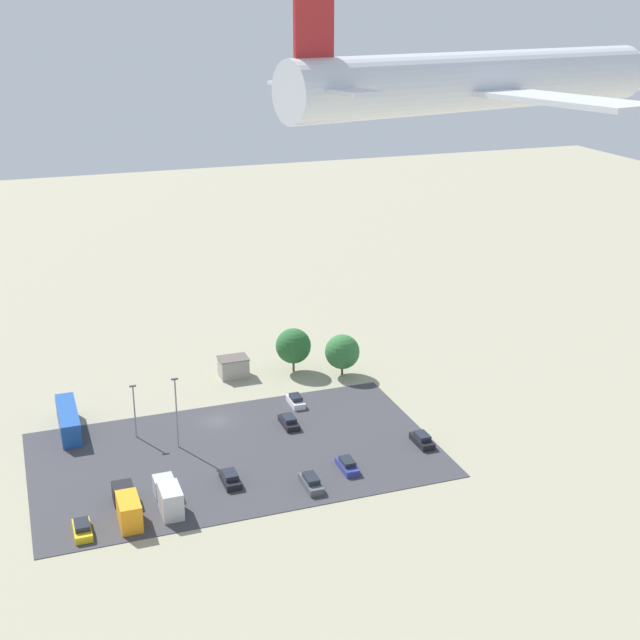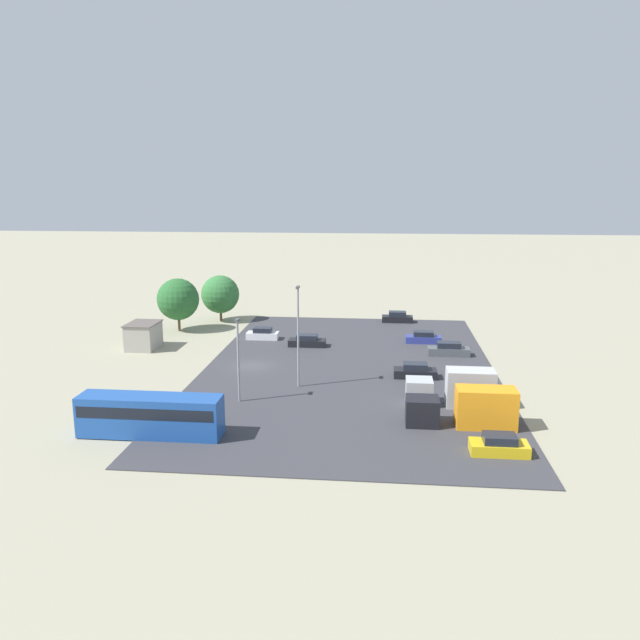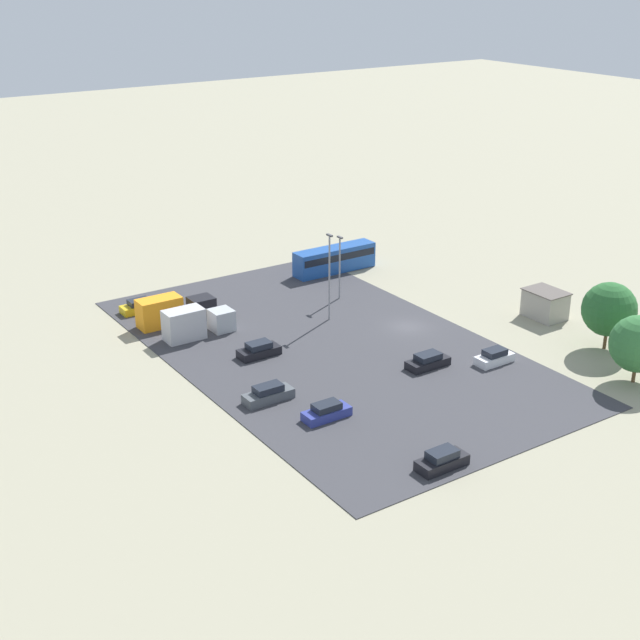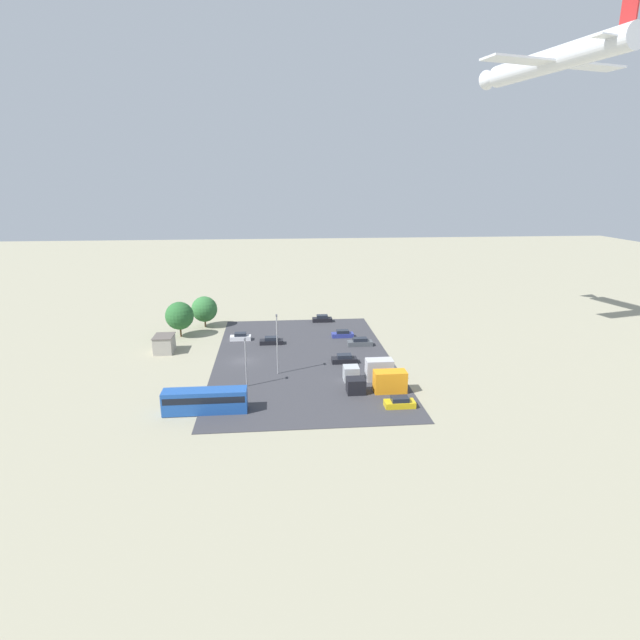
{
  "view_description": "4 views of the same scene",
  "coord_description": "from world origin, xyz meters",
  "px_view_note": "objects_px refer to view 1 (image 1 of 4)",
  "views": [
    {
      "loc": [
        24.67,
        112.35,
        56.25
      ],
      "look_at": [
        -3.77,
        32.96,
        25.95
      ],
      "focal_mm": 50.0,
      "sensor_mm": 36.0,
      "label": 1
    },
    {
      "loc": [
        64.75,
        14.05,
        19.35
      ],
      "look_at": [
        0.84,
        7.58,
        5.56
      ],
      "focal_mm": 35.0,
      "sensor_mm": 36.0,
      "label": 2
    },
    {
      "loc": [
        -69.99,
        58.7,
        38.04
      ],
      "look_at": [
        -3.64,
        14.19,
        5.35
      ],
      "focal_mm": 50.0,
      "sensor_mm": 36.0,
      "label": 3
    },
    {
      "loc": [
        83.48,
        5.95,
        30.25
      ],
      "look_at": [
        2.17,
        13.4,
        7.79
      ],
      "focal_mm": 28.0,
      "sensor_mm": 36.0,
      "label": 4
    }
  ],
  "objects_px": {
    "shed_building": "(233,367)",
    "bus": "(68,419)",
    "parked_car_3": "(311,482)",
    "parked_car_0": "(422,440)",
    "parked_car_2": "(296,401)",
    "parked_car_6": "(230,479)",
    "parked_car_1": "(289,422)",
    "parked_car_4": "(347,465)",
    "parked_car_5": "(82,529)",
    "parked_truck_1": "(127,506)",
    "parked_truck_0": "(169,497)",
    "airplane": "(494,80)"
  },
  "relations": [
    {
      "from": "parked_car_6",
      "to": "airplane",
      "type": "distance_m",
      "value": 63.61
    },
    {
      "from": "parked_car_0",
      "to": "shed_building",
      "type": "bearing_deg",
      "value": 120.16
    },
    {
      "from": "airplane",
      "to": "parked_truck_0",
      "type": "bearing_deg",
      "value": -163.51
    },
    {
      "from": "parked_car_2",
      "to": "parked_car_6",
      "type": "relative_size",
      "value": 0.93
    },
    {
      "from": "parked_truck_0",
      "to": "parked_car_1",
      "type": "bearing_deg",
      "value": 38.56
    },
    {
      "from": "parked_car_4",
      "to": "airplane",
      "type": "relative_size",
      "value": 0.13
    },
    {
      "from": "airplane",
      "to": "parked_car_3",
      "type": "bearing_deg",
      "value": 170.78
    },
    {
      "from": "parked_truck_1",
      "to": "parked_car_2",
      "type": "bearing_deg",
      "value": 38.92
    },
    {
      "from": "shed_building",
      "to": "parked_car_6",
      "type": "relative_size",
      "value": 1.06
    },
    {
      "from": "shed_building",
      "to": "bus",
      "type": "bearing_deg",
      "value": 22.35
    },
    {
      "from": "shed_building",
      "to": "parked_car_5",
      "type": "height_order",
      "value": "shed_building"
    },
    {
      "from": "parked_car_6",
      "to": "parked_truck_0",
      "type": "height_order",
      "value": "parked_truck_0"
    },
    {
      "from": "parked_car_0",
      "to": "parked_truck_1",
      "type": "bearing_deg",
      "value": -172.99
    },
    {
      "from": "parked_car_0",
      "to": "parked_car_5",
      "type": "height_order",
      "value": "parked_car_0"
    },
    {
      "from": "parked_truck_0",
      "to": "airplane",
      "type": "bearing_deg",
      "value": -59.96
    },
    {
      "from": "parked_car_3",
      "to": "parked_truck_0",
      "type": "bearing_deg",
      "value": 176.26
    },
    {
      "from": "parked_car_3",
      "to": "parked_car_4",
      "type": "height_order",
      "value": "parked_car_3"
    },
    {
      "from": "airplane",
      "to": "parked_car_0",
      "type": "bearing_deg",
      "value": 144.93
    },
    {
      "from": "parked_car_6",
      "to": "parked_truck_1",
      "type": "bearing_deg",
      "value": -164.54
    },
    {
      "from": "bus",
      "to": "parked_car_2",
      "type": "relative_size",
      "value": 2.78
    },
    {
      "from": "parked_truck_0",
      "to": "parked_truck_1",
      "type": "height_order",
      "value": "parked_truck_0"
    },
    {
      "from": "bus",
      "to": "parked_car_4",
      "type": "relative_size",
      "value": 2.57
    },
    {
      "from": "shed_building",
      "to": "parked_car_6",
      "type": "bearing_deg",
      "value": 74.82
    },
    {
      "from": "parked_truck_0",
      "to": "parked_car_0",
      "type": "bearing_deg",
      "value": 7.26
    },
    {
      "from": "bus",
      "to": "parked_car_1",
      "type": "distance_m",
      "value": 30.5
    },
    {
      "from": "parked_car_3",
      "to": "parked_car_5",
      "type": "xyz_separation_m",
      "value": [
        27.4,
        0.96,
        -0.04
      ]
    },
    {
      "from": "parked_car_5",
      "to": "parked_truck_0",
      "type": "bearing_deg",
      "value": -168.39
    },
    {
      "from": "parked_car_0",
      "to": "parked_car_5",
      "type": "distance_m",
      "value": 45.6
    },
    {
      "from": "parked_car_2",
      "to": "parked_car_4",
      "type": "distance_m",
      "value": 20.51
    },
    {
      "from": "parked_car_4",
      "to": "parked_car_6",
      "type": "bearing_deg",
      "value": 173.38
    },
    {
      "from": "parked_car_3",
      "to": "parked_truck_0",
      "type": "distance_m",
      "value": 17.31
    },
    {
      "from": "bus",
      "to": "airplane",
      "type": "height_order",
      "value": "airplane"
    },
    {
      "from": "shed_building",
      "to": "parked_car_3",
      "type": "distance_m",
      "value": 36.63
    },
    {
      "from": "parked_car_0",
      "to": "parked_car_4",
      "type": "xyz_separation_m",
      "value": [
        11.97,
        3.02,
        -0.04
      ]
    },
    {
      "from": "parked_car_1",
      "to": "parked_car_4",
      "type": "bearing_deg",
      "value": 102.46
    },
    {
      "from": "bus",
      "to": "parked_car_0",
      "type": "xyz_separation_m",
      "value": [
        -44.3,
        20.23,
        -1.09
      ]
    },
    {
      "from": "parked_car_0",
      "to": "parked_car_1",
      "type": "relative_size",
      "value": 0.97
    },
    {
      "from": "shed_building",
      "to": "bus",
      "type": "relative_size",
      "value": 0.41
    },
    {
      "from": "shed_building",
      "to": "parked_car_0",
      "type": "height_order",
      "value": "shed_building"
    },
    {
      "from": "parked_car_5",
      "to": "parked_car_2",
      "type": "bearing_deg",
      "value": -143.96
    },
    {
      "from": "shed_building",
      "to": "parked_car_0",
      "type": "distance_m",
      "value": 35.9
    },
    {
      "from": "bus",
      "to": "parked_car_1",
      "type": "height_order",
      "value": "bus"
    },
    {
      "from": "parked_car_3",
      "to": "parked_car_4",
      "type": "xyz_separation_m",
      "value": [
        -5.76,
        -2.57,
        -0.04
      ]
    },
    {
      "from": "shed_building",
      "to": "parked_car_1",
      "type": "distance_m",
      "value": 19.91
    },
    {
      "from": "shed_building",
      "to": "airplane",
      "type": "relative_size",
      "value": 0.13
    },
    {
      "from": "parked_truck_0",
      "to": "parked_car_6",
      "type": "bearing_deg",
      "value": 21.14
    },
    {
      "from": "parked_car_6",
      "to": "airplane",
      "type": "relative_size",
      "value": 0.13
    },
    {
      "from": "parked_car_4",
      "to": "parked_truck_0",
      "type": "relative_size",
      "value": 0.57
    },
    {
      "from": "parked_car_5",
      "to": "parked_car_6",
      "type": "xyz_separation_m",
      "value": [
        -18.32,
        -5.25,
        0.01
      ]
    },
    {
      "from": "parked_car_6",
      "to": "parked_truck_1",
      "type": "distance_m",
      "value": 13.54
    }
  ]
}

